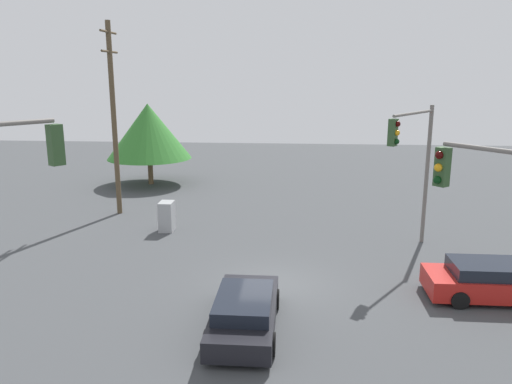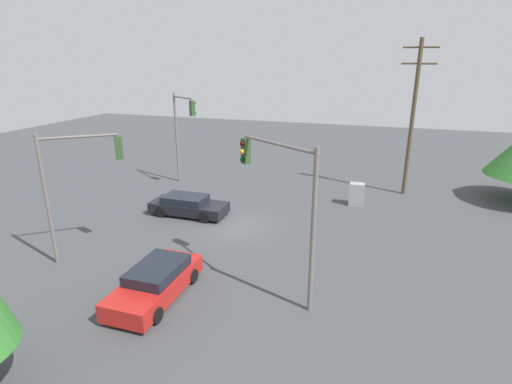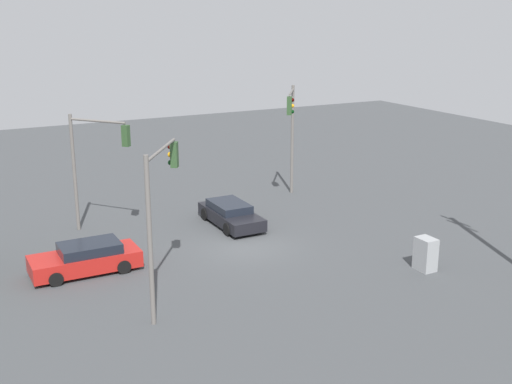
# 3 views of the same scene
# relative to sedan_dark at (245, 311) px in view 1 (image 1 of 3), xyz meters

# --- Properties ---
(ground_plane) EXTENTS (80.00, 80.00, 0.00)m
(ground_plane) POSITION_rel_sedan_dark_xyz_m (-3.40, 0.81, -0.61)
(ground_plane) COLOR #424447
(sedan_dark) EXTENTS (4.70, 2.01, 1.22)m
(sedan_dark) POSITION_rel_sedan_dark_xyz_m (0.00, 0.00, 0.00)
(sedan_dark) COLOR black
(sedan_dark) RESTS_ON ground_plane
(sedan_red) EXTENTS (2.06, 4.71, 1.33)m
(sedan_red) POSITION_rel_sedan_dark_xyz_m (-2.93, 8.48, 0.04)
(sedan_red) COLOR red
(sedan_red) RESTS_ON ground_plane
(traffic_signal_main) EXTENTS (2.87, 2.42, 6.16)m
(traffic_signal_main) POSITION_rel_sedan_dark_xyz_m (2.02, 6.61, 3.59)
(traffic_signal_main) COLOR slate
(traffic_signal_main) RESTS_ON ground_plane
(traffic_signal_aux) EXTENTS (3.66, 2.58, 6.39)m
(traffic_signal_aux) POSITION_rel_sedan_dark_xyz_m (-7.64, 6.57, 3.79)
(traffic_signal_aux) COLOR slate
(traffic_signal_aux) RESTS_ON ground_plane
(utility_pole_tall) EXTENTS (2.20, 0.28, 10.50)m
(utility_pole_tall) POSITION_rel_sedan_dark_xyz_m (-12.78, -8.49, 4.94)
(utility_pole_tall) COLOR brown
(utility_pole_tall) RESTS_ON ground_plane
(electrical_cabinet) EXTENTS (0.92, 0.68, 1.50)m
(electrical_cabinet) POSITION_rel_sedan_dark_xyz_m (-9.73, -4.94, 0.14)
(electrical_cabinet) COLOR #9EA0A3
(electrical_cabinet) RESTS_ON ground_plane
(tree_far) EXTENTS (5.95, 5.95, 5.75)m
(tree_far) POSITION_rel_sedan_dark_xyz_m (-20.63, -8.95, 3.20)
(tree_far) COLOR brown
(tree_far) RESTS_ON ground_plane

